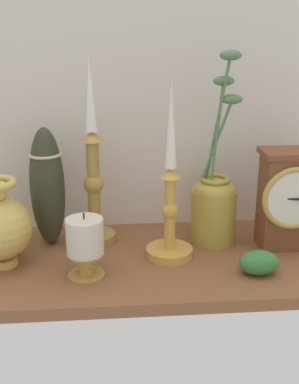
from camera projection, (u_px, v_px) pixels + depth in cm
name	position (u px, v px, depth cm)	size (l,w,h in cm)	color
ground_plane	(152.00, 262.00, 101.05)	(100.00, 36.00, 2.40)	brown
back_wall	(145.00, 84.00, 107.43)	(120.00, 2.00, 65.00)	silver
mantel_clock	(288.00, 198.00, 101.85)	(13.21, 9.17, 21.01)	brown
candlestick_tall_left	(170.00, 206.00, 97.54)	(9.51, 9.51, 35.91)	gold
candlestick_tall_center	(94.00, 181.00, 103.41)	(8.60, 8.60, 39.29)	#A9843B
brass_vase_bulbous	(0.00, 226.00, 94.75)	(12.38, 12.38, 17.62)	#D4B455
brass_vase_jar	(214.00, 202.00, 105.14)	(9.78, 9.69, 40.31)	#A89238
pillar_candle_front	(85.00, 243.00, 91.08)	(6.96, 6.96, 12.66)	#BA8D3F
tall_ceramic_vase	(47.00, 187.00, 102.42)	(7.20, 7.20, 25.48)	#313524
ivy_sprig	(259.00, 263.00, 93.13)	(7.64, 5.35, 4.70)	#357537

